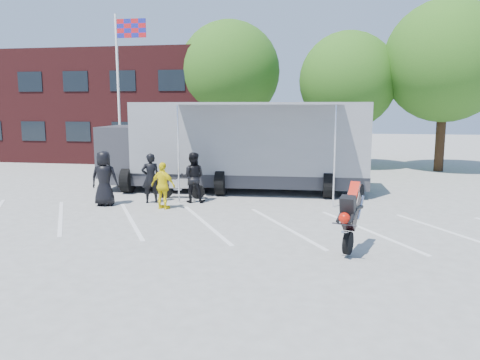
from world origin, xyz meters
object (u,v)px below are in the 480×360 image
(tree_left, at_px, (229,72))
(spectator_leather_c, at_px, (193,177))
(spectator_hivis, at_px, (163,186))
(stunt_bike_rider, at_px, (354,250))
(spectator_leather_b, at_px, (151,178))
(spectator_leather_a, at_px, (104,178))
(tree_right, at_px, (445,61))
(tree_mid, at_px, (348,81))
(transporter_truck, at_px, (238,191))
(flagpole, at_px, (123,75))
(parked_motorcycle, at_px, (182,198))

(tree_left, distance_m, spectator_leather_c, 12.88)
(spectator_hivis, bearing_deg, stunt_bike_rider, 165.53)
(spectator_leather_b, xyz_separation_m, spectator_hivis, (0.80, -0.94, -0.10))
(spectator_leather_a, bearing_deg, stunt_bike_rider, 148.58)
(tree_right, distance_m, spectator_leather_a, 18.80)
(tree_mid, relative_size, spectator_leather_c, 4.12)
(tree_right, height_order, transporter_truck, tree_right)
(spectator_leather_b, bearing_deg, flagpole, -78.51)
(spectator_leather_c, bearing_deg, spectator_hivis, 55.28)
(tree_mid, xyz_separation_m, stunt_bike_rider, (-0.50, -15.93, -4.94))
(spectator_leather_a, height_order, spectator_leather_c, spectator_leather_a)
(flagpole, relative_size, stunt_bike_rider, 4.31)
(spectator_leather_b, bearing_deg, spectator_leather_a, 7.97)
(transporter_truck, relative_size, stunt_bike_rider, 6.24)
(flagpole, relative_size, transporter_truck, 0.69)
(tree_right, relative_size, spectator_hivis, 5.59)
(transporter_truck, xyz_separation_m, spectator_leather_b, (-2.72, -3.00, 0.92))
(tree_left, distance_m, tree_right, 12.10)
(transporter_truck, height_order, spectator_leather_c, spectator_leather_c)
(stunt_bike_rider, xyz_separation_m, spectator_leather_c, (-5.52, 4.95, 0.93))
(spectator_leather_a, bearing_deg, flagpole, -79.25)
(flagpole, bearing_deg, transporter_truck, -27.35)
(stunt_bike_rider, height_order, spectator_leather_b, spectator_leather_b)
(spectator_leather_a, relative_size, spectator_hivis, 1.21)
(tree_mid, distance_m, spectator_hivis, 14.59)
(tree_left, xyz_separation_m, spectator_leather_a, (-1.98, -13.08, -4.58))
(spectator_leather_b, bearing_deg, tree_mid, -142.51)
(tree_left, height_order, tree_mid, tree_left)
(flagpole, xyz_separation_m, spectator_leather_a, (2.26, -7.08, -4.07))
(spectator_hivis, bearing_deg, tree_left, -72.85)
(tree_left, xyz_separation_m, parked_motorcycle, (0.35, -11.35, -5.57))
(spectator_leather_c, bearing_deg, spectator_leather_a, 14.08)
(transporter_truck, bearing_deg, tree_right, 36.78)
(flagpole, relative_size, spectator_leather_a, 4.06)
(spectator_leather_a, relative_size, spectator_leather_b, 1.07)
(transporter_truck, bearing_deg, spectator_hivis, -117.83)
(spectator_leather_a, bearing_deg, tree_right, -147.37)
(tree_mid, bearing_deg, spectator_leather_b, -123.56)
(stunt_bike_rider, bearing_deg, tree_mid, 106.01)
(tree_right, height_order, stunt_bike_rider, tree_right)
(transporter_truck, xyz_separation_m, spectator_leather_c, (-1.22, -2.65, 0.93))
(flagpole, relative_size, spectator_hivis, 4.90)
(parked_motorcycle, relative_size, spectator_leather_b, 1.01)
(flagpole, distance_m, parked_motorcycle, 8.67)
(tree_left, bearing_deg, flagpole, -125.28)
(transporter_truck, bearing_deg, spectator_leather_b, -133.99)
(parked_motorcycle, bearing_deg, flagpole, 36.21)
(tree_mid, height_order, spectator_leather_c, tree_mid)
(spectator_leather_a, distance_m, spectator_hivis, 2.27)
(flagpole, height_order, transporter_truck, flagpole)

